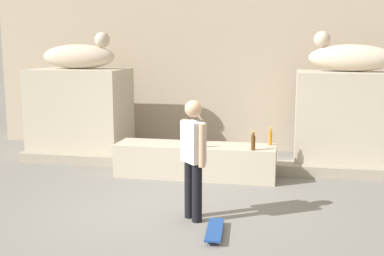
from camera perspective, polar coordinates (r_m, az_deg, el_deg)
ground_plane at (r=7.29m, az=-2.59°, el=-9.63°), size 40.00×40.00×0.00m
facade_wall at (r=11.61m, az=3.17°, el=14.01°), size 10.78×0.60×6.57m
pedestal_left at (r=10.92m, az=-12.79°, el=1.75°), size 1.99×1.35×1.89m
pedestal_right at (r=10.03m, az=17.61°, el=0.84°), size 1.99×1.35×1.89m
statue_reclining_left at (r=10.81m, az=-12.86°, el=8.21°), size 1.60×0.57×0.78m
statue_reclining_right at (r=9.93m, az=17.76°, el=7.88°), size 1.68×0.88×0.78m
ledge_block at (r=9.04m, az=0.40°, el=-3.80°), size 2.93×0.77×0.60m
skater at (r=6.70m, az=0.14°, el=-3.13°), size 0.39×0.42×1.67m
skateboard at (r=6.42m, az=2.65°, el=-11.74°), size 0.26×0.81×0.08m
bottle_green at (r=9.14m, az=0.11°, el=-0.95°), size 0.06×0.06×0.29m
bottle_brown at (r=8.53m, az=7.12°, el=-1.65°), size 0.07×0.07×0.33m
bottle_orange at (r=9.01m, az=9.09°, el=-1.11°), size 0.06×0.06×0.32m
bottle_blue at (r=8.73m, az=1.31°, el=-1.56°), size 0.07×0.07×0.26m
stair_step at (r=9.60m, az=1.02°, el=-4.22°), size 7.55×0.50×0.20m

